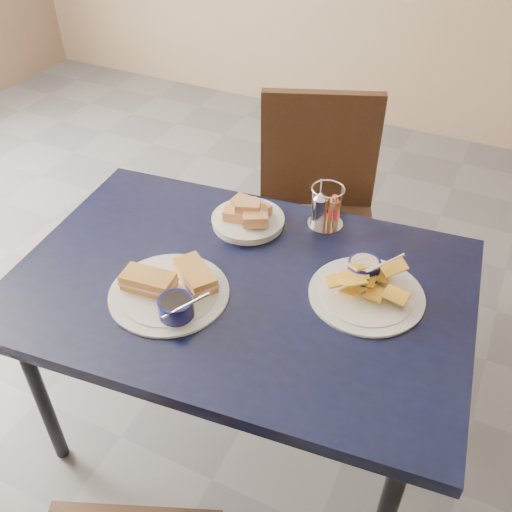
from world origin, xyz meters
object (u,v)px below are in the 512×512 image
at_px(sandwich_plate, 171,289).
at_px(bread_basket, 248,217).
at_px(condiment_caddy, 325,209).
at_px(plantain_plate, 366,286).
at_px(chair_far, 325,204).
at_px(dining_table, 240,298).

bearing_deg(sandwich_plate, bread_basket, 83.88).
xyz_separation_m(bread_basket, condiment_caddy, (0.21, 0.10, 0.03)).
bearing_deg(bread_basket, plantain_plate, -17.84).
height_order(chair_far, bread_basket, chair_far).
height_order(dining_table, chair_far, chair_far).
bearing_deg(sandwich_plate, chair_far, 81.69).
xyz_separation_m(sandwich_plate, plantain_plate, (0.46, 0.24, -0.00)).
distance_m(chair_far, condiment_caddy, 0.48).
bearing_deg(sandwich_plate, plantain_plate, 27.76).
height_order(plantain_plate, bread_basket, plantain_plate).
height_order(chair_far, plantain_plate, chair_far).
xyz_separation_m(dining_table, bread_basket, (-0.10, 0.25, 0.09)).
height_order(dining_table, plantain_plate, plantain_plate).
bearing_deg(dining_table, chair_far, 90.79).
xyz_separation_m(dining_table, condiment_caddy, (0.11, 0.35, 0.12)).
distance_m(chair_far, sandwich_plate, 0.91).
bearing_deg(condiment_caddy, sandwich_plate, -117.70).
bearing_deg(plantain_plate, chair_far, 117.94).
relative_size(sandwich_plate, plantain_plate, 1.06).
distance_m(bread_basket, condiment_caddy, 0.24).
height_order(sandwich_plate, condiment_caddy, condiment_caddy).
height_order(sandwich_plate, bread_basket, sandwich_plate).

